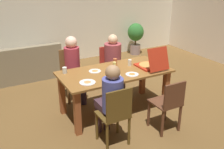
{
  "coord_description": "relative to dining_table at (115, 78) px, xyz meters",
  "views": [
    {
      "loc": [
        -2.0,
        -3.6,
        2.38
      ],
      "look_at": [
        0.0,
        0.1,
        0.67
      ],
      "focal_mm": 41.69,
      "sensor_mm": 36.0,
      "label": 1
    }
  ],
  "objects": [
    {
      "name": "couch",
      "position": [
        -1.27,
        2.36,
        -0.36
      ],
      "size": [
        1.95,
        0.89,
        0.81
      ],
      "color": "#84775C",
      "rests_on": "ground"
    },
    {
      "name": "chair_2",
      "position": [
        -0.47,
        -0.87,
        -0.13
      ],
      "size": [
        0.41,
        0.39,
        0.92
      ],
      "color": "brown",
      "rests_on": "ground"
    },
    {
      "name": "person_2",
      "position": [
        -0.47,
        -0.71,
        0.07
      ],
      "size": [
        0.3,
        0.53,
        1.21
      ],
      "color": "#442C37",
      "rests_on": "ground"
    },
    {
      "name": "chair_3",
      "position": [
        0.42,
        -0.93,
        -0.17
      ],
      "size": [
        0.4,
        0.41,
        0.86
      ],
      "color": "#57311F",
      "rests_on": "ground"
    },
    {
      "name": "ground_plane",
      "position": [
        0.0,
        0.0,
        -0.64
      ],
      "size": [
        20.0,
        20.0,
        0.0
      ],
      "primitive_type": "plane",
      "color": "brown"
    },
    {
      "name": "person_1",
      "position": [
        -0.47,
        0.74,
        0.09
      ],
      "size": [
        0.28,
        0.51,
        1.25
      ],
      "color": "#392B43",
      "rests_on": "ground"
    },
    {
      "name": "drinking_glass_2",
      "position": [
        0.04,
        0.08,
        0.2
      ],
      "size": [
        0.06,
        0.06,
        0.13
      ],
      "primitive_type": "cylinder",
      "color": "#D9C464",
      "rests_on": "dining_table"
    },
    {
      "name": "pizza_box_0",
      "position": [
        0.63,
        -0.15,
        0.19
      ],
      "size": [
        0.4,
        0.52,
        0.4
      ],
      "color": "#B42A16",
      "rests_on": "dining_table"
    },
    {
      "name": "plate_2",
      "position": [
        -0.11,
        -0.17,
        0.14
      ],
      "size": [
        0.21,
        0.21,
        0.01
      ],
      "color": "white",
      "rests_on": "dining_table"
    },
    {
      "name": "back_wall",
      "position": [
        0.0,
        3.07,
        0.77
      ],
      "size": [
        7.65,
        0.12,
        2.82
      ],
      "primitive_type": "cube",
      "color": "silver",
      "rests_on": "ground"
    },
    {
      "name": "drinking_glass_0",
      "position": [
        0.12,
        0.2,
        0.2
      ],
      "size": [
        0.07,
        0.07,
        0.14
      ],
      "primitive_type": "cylinder",
      "color": "#B1532E",
      "rests_on": "dining_table"
    },
    {
      "name": "plate_0",
      "position": [
        0.17,
        -0.28,
        0.14
      ],
      "size": [
        0.22,
        0.22,
        0.03
      ],
      "color": "white",
      "rests_on": "dining_table"
    },
    {
      "name": "chair_0",
      "position": [
        0.42,
        0.91,
        -0.16
      ],
      "size": [
        0.45,
        0.38,
        0.9
      ],
      "color": "#B73629",
      "rests_on": "ground"
    },
    {
      "name": "drinking_glass_1",
      "position": [
        0.36,
        0.1,
        0.19
      ],
      "size": [
        0.07,
        0.07,
        0.11
      ],
      "primitive_type": "cylinder",
      "color": "silver",
      "rests_on": "dining_table"
    },
    {
      "name": "person_0",
      "position": [
        0.42,
        0.79,
        0.06
      ],
      "size": [
        0.34,
        0.49,
        1.18
      ],
      "color": "#3E3642",
      "rests_on": "ground"
    },
    {
      "name": "plate_3",
      "position": [
        -0.61,
        -0.23,
        0.14
      ],
      "size": [
        0.25,
        0.25,
        0.03
      ],
      "color": "white",
      "rests_on": "dining_table"
    },
    {
      "name": "chair_1",
      "position": [
        -0.47,
        0.89,
        -0.11
      ],
      "size": [
        0.4,
        0.4,
        0.97
      ],
      "color": "brown",
      "rests_on": "ground"
    },
    {
      "name": "dining_table",
      "position": [
        0.0,
        0.0,
        0.0
      ],
      "size": [
        1.88,
        0.92,
        0.77
      ],
      "color": "brown",
      "rests_on": "ground"
    },
    {
      "name": "drinking_glass_3",
      "position": [
        -0.78,
        0.31,
        0.18
      ],
      "size": [
        0.08,
        0.08,
        0.1
      ],
      "primitive_type": "cylinder",
      "color": "silver",
      "rests_on": "dining_table"
    },
    {
      "name": "potted_plant",
      "position": [
        2.18,
        2.67,
        -0.07
      ],
      "size": [
        0.47,
        0.47,
        0.93
      ],
      "color": "gray",
      "rests_on": "ground"
    },
    {
      "name": "plate_1",
      "position": [
        -0.31,
        0.14,
        0.14
      ],
      "size": [
        0.21,
        0.21,
        0.03
      ],
      "color": "white",
      "rests_on": "dining_table"
    }
  ]
}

